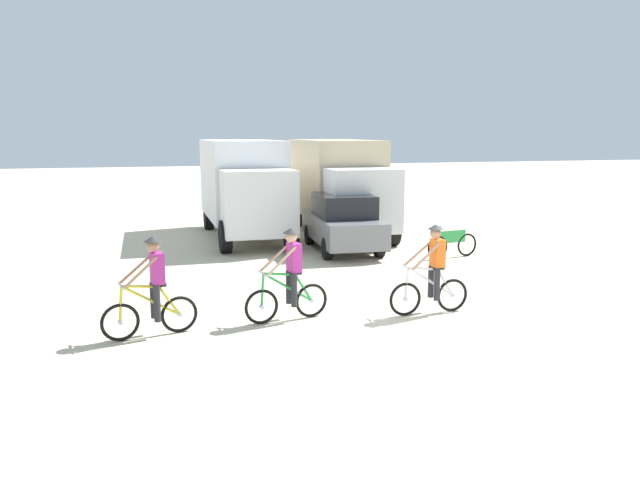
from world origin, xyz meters
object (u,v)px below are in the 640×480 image
(cyclist_orange_shirt, at_px, (152,290))
(cyclist_cowboy_hat, at_px, (289,278))
(box_truck_avon_van, at_px, (244,184))
(cyclist_near_camera, at_px, (432,272))
(sedan_parked, at_px, (343,222))
(bicycle_spare, at_px, (452,244))
(box_truck_tan_camper, at_px, (339,182))

(cyclist_orange_shirt, relative_size, cyclist_cowboy_hat, 1.00)
(box_truck_avon_van, height_order, cyclist_near_camera, box_truck_avon_van)
(sedan_parked, xyz_separation_m, cyclist_near_camera, (-0.43, -7.04, -0.04))
(box_truck_avon_van, bearing_deg, sedan_parked, -53.33)
(cyclist_cowboy_hat, bearing_deg, cyclist_orange_shirt, -173.94)
(bicycle_spare, bearing_deg, box_truck_tan_camper, 110.07)
(box_truck_tan_camper, distance_m, bicycle_spare, 5.61)
(cyclist_cowboy_hat, distance_m, cyclist_near_camera, 2.88)
(box_truck_tan_camper, relative_size, cyclist_orange_shirt, 3.75)
(box_truck_tan_camper, distance_m, sedan_parked, 3.42)
(bicycle_spare, bearing_deg, cyclist_near_camera, -121.80)
(box_truck_avon_van, distance_m, sedan_parked, 4.28)
(box_truck_tan_camper, relative_size, bicycle_spare, 3.98)
(cyclist_near_camera, bearing_deg, cyclist_orange_shirt, 179.33)
(sedan_parked, bearing_deg, box_truck_avon_van, 126.67)
(box_truck_avon_van, distance_m, box_truck_tan_camper, 3.37)
(box_truck_tan_camper, xyz_separation_m, bicycle_spare, (1.86, -5.09, -1.48))
(box_truck_tan_camper, xyz_separation_m, cyclist_cowboy_hat, (-4.17, -9.85, -1.03))
(box_truck_avon_van, height_order, cyclist_orange_shirt, box_truck_avon_van)
(sedan_parked, bearing_deg, box_truck_tan_camper, 74.47)
(cyclist_cowboy_hat, bearing_deg, sedan_parked, 63.84)
(cyclist_cowboy_hat, bearing_deg, box_truck_avon_van, 85.42)
(cyclist_near_camera, xyz_separation_m, bicycle_spare, (3.16, 5.10, -0.45))
(box_truck_avon_van, height_order, sedan_parked, box_truck_avon_van)
(box_truck_avon_van, bearing_deg, cyclist_cowboy_hat, -94.58)
(box_truck_tan_camper, relative_size, cyclist_cowboy_hat, 3.75)
(cyclist_orange_shirt, bearing_deg, bicycle_spare, 30.37)
(cyclist_orange_shirt, bearing_deg, box_truck_avon_van, 71.89)
(cyclist_cowboy_hat, xyz_separation_m, bicycle_spare, (6.03, 4.76, -0.45))
(cyclist_cowboy_hat, height_order, bicycle_spare, cyclist_cowboy_hat)
(sedan_parked, height_order, bicycle_spare, sedan_parked)
(box_truck_avon_van, height_order, box_truck_tan_camper, same)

